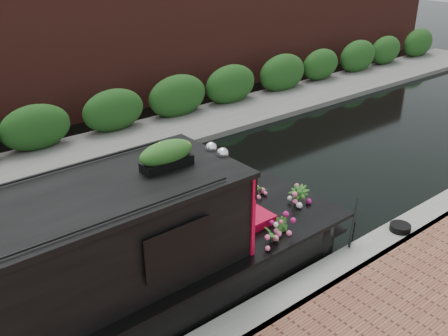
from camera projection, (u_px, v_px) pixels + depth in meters
ground at (143, 233)px, 9.73m from camera, size 80.00×80.00×0.00m
near_bank_coping at (257, 326)px, 7.40m from camera, size 40.00×0.60×0.50m
far_bank_path at (58, 164)px, 12.69m from camera, size 40.00×2.40×0.34m
far_hedge at (45, 153)px, 13.32m from camera, size 40.00×1.10×2.80m
far_brick_wall at (18, 131)px, 14.80m from camera, size 40.00×1.00×8.00m
rope_fender at (311, 219)px, 9.91m from camera, size 0.31×0.35×0.31m
coiled_mooring_rope at (400, 227)px, 9.33m from camera, size 0.39×0.39×0.12m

